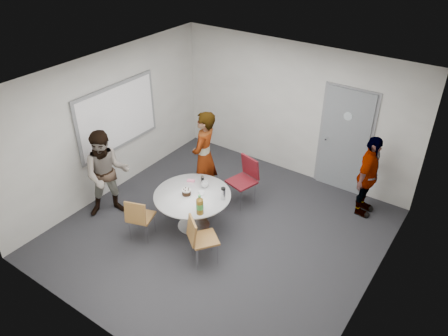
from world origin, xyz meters
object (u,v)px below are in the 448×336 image
Objects in this scene: table at (194,200)px; chair_near_left at (139,216)px; door at (345,141)px; person_left at (107,174)px; chair_near_right at (199,236)px; person_main at (204,157)px; person_right at (368,176)px; whiteboard at (118,117)px; chair_far at (245,176)px.

chair_near_left is (-0.55, -0.76, -0.11)m from table.
chair_near_left is at bearing -121.93° from door.
door is 4.37m from person_left.
chair_near_right is at bearing -51.83° from person_left.
person_right is at bearing 100.88° from person_main.
chair_near_left is 0.96× the size of chair_near_right.
person_left is (-3.05, -3.13, -0.21)m from door.
person_right is at bearing -14.22° from person_left.
chair_near_left is at bearing -126.14° from table.
whiteboard is 1.17m from person_left.
person_main is (-0.97, 1.45, 0.38)m from chair_near_right.
person_main is at bearing 115.58° from table.
table is 1.60m from person_left.
door is at bearing 39.27° from chair_near_left.
person_left is (-0.95, 0.25, 0.33)m from chair_near_left.
whiteboard is 2.91m from chair_near_right.
table is (-1.55, -2.62, -0.43)m from door.
chair_near_right is at bearing 114.00° from chair_far.
chair_near_right is 1.78m from person_main.
person_left is (-1.80, -1.66, 0.25)m from chair_far.
chair_near_right is at bearing 148.56° from person_right.
person_right is at bearing -138.99° from chair_far.
whiteboard is 2.06m from chair_near_left.
chair_near_right reaches higher than chair_near_left.
door is at bearing 51.81° from person_right.
chair_near_right is 1.78m from chair_far.
person_left is at bearing 124.91° from person_right.
chair_near_right is (2.59, -0.94, -0.94)m from whiteboard.
chair_near_right is 0.90× the size of chair_far.
door reaches higher than person_main.
chair_near_left is at bearing 81.01° from chair_far.
chair_far is 0.52× the size of person_main.
chair_near_right is (1.13, 0.15, 0.02)m from chair_near_left.
whiteboard is at bearing -163.33° from chair_near_right.
person_left reaches higher than table.
door is 4.01m from chair_near_left.
chair_near_right is (0.57, -0.61, -0.09)m from table.
door is 1.30× the size of person_left.
table is 1.55× the size of chair_near_right.
chair_near_left is at bearing -63.58° from person_left.
person_main is 2.91m from person_right.
chair_far is at bearing 115.97° from person_right.
person_main is 1.74m from person_left.
person_main is 1.08× the size of person_left.
person_main reaches higher than table.
chair_near_left is (-2.10, -3.37, -0.54)m from door.
whiteboard is 1.24× the size of person_right.
whiteboard is 2.05× the size of chair_far.
door is 4.25m from whiteboard.
whiteboard is at bearing 112.49° from person_right.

